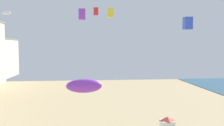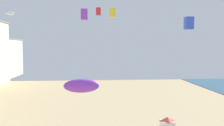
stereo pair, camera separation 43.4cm
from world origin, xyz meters
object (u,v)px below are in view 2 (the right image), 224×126
at_px(kite_blue_box, 189,23).
at_px(kite_purple_box, 84,14).
at_px(kite_red_box, 98,11).
at_px(kite_yellow_box, 113,13).
at_px(kite_purple_parafoil, 81,86).
at_px(kite_white_parafoil, 10,13).
at_px(lifeguard_stand, 167,125).

relative_size(kite_blue_box, kite_purple_box, 0.75).
bearing_deg(kite_purple_box, kite_red_box, 55.56).
height_order(kite_yellow_box, kite_blue_box, kite_yellow_box).
bearing_deg(kite_purple_parafoil, kite_purple_box, 91.69).
distance_m(kite_yellow_box, kite_white_parafoil, 17.51).
xyz_separation_m(lifeguard_stand, kite_blue_box, (3.30, 3.87, 9.32)).
xyz_separation_m(kite_yellow_box, kite_purple_box, (-4.35, 2.78, 0.07)).
bearing_deg(kite_red_box, kite_yellow_box, -71.87).
distance_m(kite_red_box, kite_purple_box, 4.24).
bearing_deg(lifeguard_stand, kite_white_parafoil, 123.80).
bearing_deg(kite_blue_box, kite_red_box, 115.47).
relative_size(kite_purple_parafoil, kite_red_box, 1.61).
xyz_separation_m(kite_blue_box, kite_purple_parafoil, (-10.50, -10.36, -4.71)).
height_order(kite_white_parafoil, kite_red_box, kite_red_box).
xyz_separation_m(kite_yellow_box, kite_blue_box, (6.90, -12.56, -2.73)).
bearing_deg(kite_white_parafoil, kite_red_box, 4.54).
bearing_deg(lifeguard_stand, kite_purple_box, 102.75).
relative_size(kite_yellow_box, kite_red_box, 1.05).
height_order(kite_blue_box, kite_purple_box, kite_purple_box).
distance_m(kite_yellow_box, kite_blue_box, 14.59).
xyz_separation_m(lifeguard_stand, kite_purple_parafoil, (-7.20, -6.49, 4.61)).
xyz_separation_m(kite_white_parafoil, kite_red_box, (14.75, 1.17, 0.63)).
bearing_deg(kite_purple_box, kite_yellow_box, -32.52).
height_order(kite_white_parafoil, kite_blue_box, kite_white_parafoil).
relative_size(kite_white_parafoil, kite_purple_box, 0.88).
bearing_deg(kite_white_parafoil, kite_yellow_box, -16.61).
distance_m(kite_white_parafoil, kite_red_box, 14.81).
relative_size(kite_white_parafoil, kite_purple_parafoil, 0.71).
relative_size(kite_blue_box, kite_purple_parafoil, 0.61).
xyz_separation_m(lifeguard_stand, kite_white_parafoil, (-20.38, 21.44, 12.46)).
height_order(lifeguard_stand, kite_purple_parafoil, kite_purple_parafoil).
bearing_deg(kite_blue_box, kite_purple_box, 126.28).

